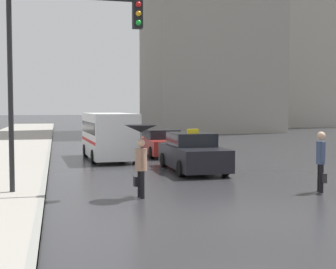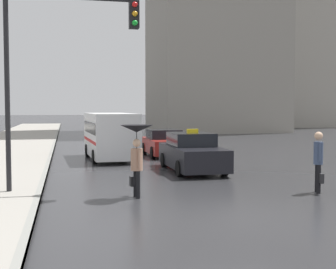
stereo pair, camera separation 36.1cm
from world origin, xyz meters
name	(u,v)px [view 1 (the left image)]	position (x,y,z in m)	size (l,w,h in m)	color
ground_plane	(242,216)	(0.00, 0.00, 0.00)	(300.00, 300.00, 0.00)	#2D2D30
taxi	(192,153)	(1.09, 7.71, 0.70)	(1.91, 4.47, 1.66)	black
sedan_red	(163,144)	(1.24, 13.70, 0.63)	(1.91, 4.08, 1.36)	maroon
ambulance_van	(109,134)	(-1.67, 12.60, 1.24)	(2.31, 5.28, 2.23)	white
pedestrian_with_umbrella	(141,143)	(-1.87, 2.72, 1.54)	(0.91, 0.91, 2.03)	black
pedestrian_man	(321,158)	(3.45, 2.32, 1.03)	(0.34, 0.57, 1.80)	black
traffic_light	(64,51)	(-3.90, 3.56, 4.10)	(3.76, 0.38, 5.90)	black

